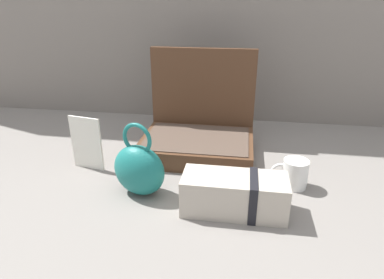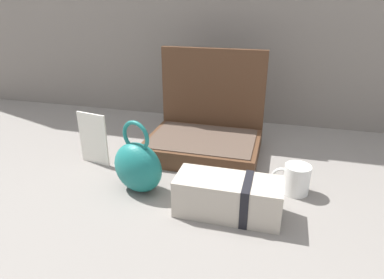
# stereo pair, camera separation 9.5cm
# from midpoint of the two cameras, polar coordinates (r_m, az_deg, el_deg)

# --- Properties ---
(ground_plane) EXTENTS (6.00, 6.00, 0.00)m
(ground_plane) POSITION_cam_midpoint_polar(r_m,az_deg,el_deg) (1.02, 3.59, -6.76)
(ground_plane) COLOR slate
(open_suitcase) EXTENTS (0.38, 0.30, 0.34)m
(open_suitcase) POSITION_cam_midpoint_polar(r_m,az_deg,el_deg) (1.18, 4.67, 1.57)
(open_suitcase) COLOR #4C301E
(open_suitcase) RESTS_ON ground_plane
(teal_pouch_handbag) EXTENTS (0.17, 0.13, 0.21)m
(teal_pouch_handbag) POSITION_cam_midpoint_polar(r_m,az_deg,el_deg) (0.94, -6.36, -4.61)
(teal_pouch_handbag) COLOR #196B66
(teal_pouch_handbag) RESTS_ON ground_plane
(cream_toiletry_bag) EXTENTS (0.26, 0.11, 0.10)m
(cream_toiletry_bag) POSITION_cam_midpoint_polar(r_m,az_deg,el_deg) (0.86, 9.57, -9.65)
(cream_toiletry_bag) COLOR #B2A899
(cream_toiletry_bag) RESTS_ON ground_plane
(coffee_mug) EXTENTS (0.11, 0.07, 0.08)m
(coffee_mug) POSITION_cam_midpoint_polar(r_m,az_deg,el_deg) (1.00, 19.85, -6.38)
(coffee_mug) COLOR white
(coffee_mug) RESTS_ON ground_plane
(info_card_left) EXTENTS (0.11, 0.03, 0.17)m
(info_card_left) POSITION_cam_midpoint_polar(r_m,az_deg,el_deg) (1.11, -14.15, 0.06)
(info_card_left) COLOR white
(info_card_left) RESTS_ON ground_plane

